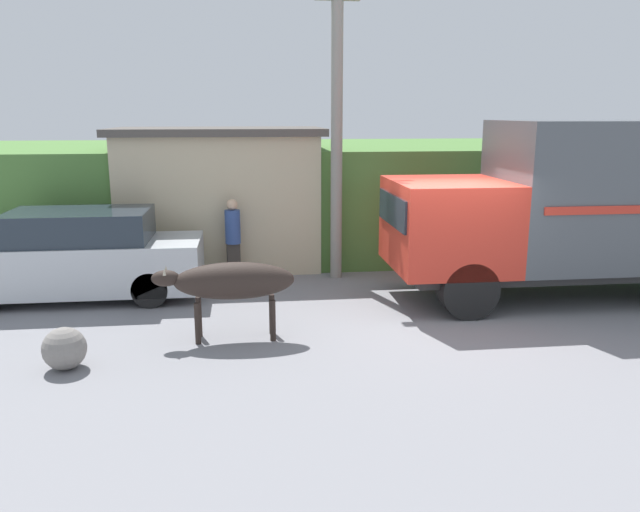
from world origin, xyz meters
name	(u,v)px	position (x,y,z in m)	size (l,w,h in m)	color
ground_plane	(444,316)	(0.00, 0.00, 0.00)	(60.00, 60.00, 0.00)	gray
hillside_embankment	(371,193)	(0.00, 6.61, 1.33)	(32.00, 6.73, 2.66)	#4C7A38
building_backdrop	(220,197)	(-3.98, 4.35, 1.59)	(4.68, 2.70, 3.16)	#C6B793
cargo_truck	(588,205)	(2.96, 0.81, 1.80)	(6.89, 2.35, 3.35)	#2D2D2D
brown_cow	(232,282)	(-3.66, -0.69, 0.93)	(2.19, 0.58, 1.24)	#2D231E
parked_suv	(77,257)	(-6.62, 1.89, 0.82)	(4.69, 1.72, 1.70)	silver
pedestrian_on_hill	(233,236)	(-3.69, 2.85, 0.97)	(0.36, 0.36, 1.74)	#38332D
utility_pole	(337,119)	(-1.50, 2.88, 3.35)	(0.90, 0.24, 6.48)	gray
roadside_rock	(64,349)	(-5.96, -1.61, 0.30)	(0.60, 0.60, 0.60)	gray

